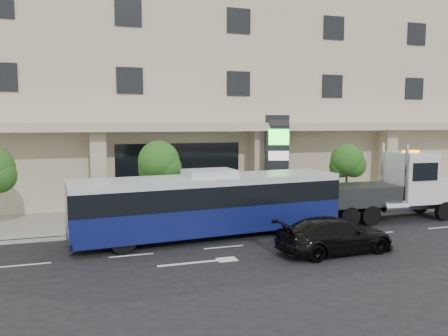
# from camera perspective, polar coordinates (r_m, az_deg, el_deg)

# --- Properties ---
(ground) EXTENTS (120.00, 120.00, 0.00)m
(ground) POSITION_cam_1_polar(r_m,az_deg,el_deg) (20.91, -1.29, -9.20)
(ground) COLOR black
(ground) RESTS_ON ground
(sidewalk) EXTENTS (120.00, 6.00, 0.15)m
(sidewalk) POSITION_cam_1_polar(r_m,az_deg,el_deg) (25.60, -4.45, -6.22)
(sidewalk) COLOR gray
(sidewalk) RESTS_ON ground
(curb) EXTENTS (120.00, 0.30, 0.15)m
(curb) POSITION_cam_1_polar(r_m,az_deg,el_deg) (22.76, -2.72, -7.76)
(curb) COLOR gray
(curb) RESTS_ON ground
(convention_center) EXTENTS (60.00, 17.60, 20.00)m
(convention_center) POSITION_cam_1_polar(r_m,az_deg,el_deg) (35.54, -8.50, 13.18)
(convention_center) COLOR tan
(convention_center) RESTS_ON ground
(tree_mid) EXTENTS (2.28, 2.20, 4.38)m
(tree_mid) POSITION_cam_1_polar(r_m,az_deg,el_deg) (23.36, -8.45, 0.47)
(tree_mid) COLOR #422B19
(tree_mid) RESTS_ON sidewalk
(tree_right) EXTENTS (2.10, 2.00, 4.04)m
(tree_right) POSITION_cam_1_polar(r_m,az_deg,el_deg) (27.63, 15.82, 0.69)
(tree_right) COLOR #422B19
(tree_right) RESTS_ON sidewalk
(city_bus) EXTENTS (13.02, 3.74, 3.26)m
(city_bus) POSITION_cam_1_polar(r_m,az_deg,el_deg) (20.80, -1.90, -4.60)
(city_bus) COLOR black
(city_bus) RESTS_ON ground
(tow_truck) EXTENTS (9.43, 2.71, 4.28)m
(tow_truck) POSITION_cam_1_polar(r_m,az_deg,el_deg) (26.54, 21.63, -2.49)
(tow_truck) COLOR #2D3033
(tow_truck) RESTS_ON ground
(black_sedan) EXTENTS (5.26, 2.41, 1.49)m
(black_sedan) POSITION_cam_1_polar(r_m,az_deg,el_deg) (19.18, 14.29, -8.49)
(black_sedan) COLOR black
(black_sedan) RESTS_ON ground
(signage_pylon) EXTENTS (1.52, 0.92, 5.78)m
(signage_pylon) POSITION_cam_1_polar(r_m,az_deg,el_deg) (27.43, 6.91, 0.94)
(signage_pylon) COLOR black
(signage_pylon) RESTS_ON sidewalk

